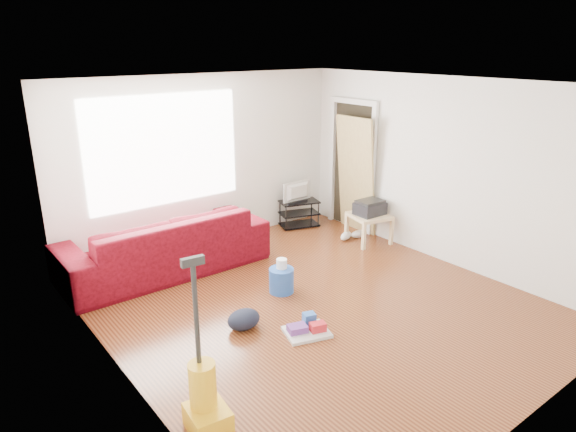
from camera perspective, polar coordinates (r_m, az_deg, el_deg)
room at (r=5.74m, az=2.84°, el=2.05°), size 4.51×5.01×2.51m
sofa at (r=7.11m, az=-13.33°, el=-5.89°), size 2.69×1.05×0.79m
tv_stand at (r=8.47m, az=1.24°, el=0.31°), size 0.71×0.53×0.43m
tv at (r=8.36m, az=1.26°, el=2.71°), size 0.56×0.07×0.32m
side_table at (r=7.85m, az=9.02°, el=-0.30°), size 0.65×0.65×0.44m
printer at (r=7.80m, az=9.09°, el=0.94°), size 0.43×0.34×0.22m
bucket at (r=6.36m, az=-0.73°, el=-8.39°), size 0.35×0.35×0.30m
toilet_paper at (r=6.29m, az=-0.70°, el=-6.58°), size 0.13×0.13×0.12m
cleaning_tray at (r=5.51m, az=2.12°, el=-12.40°), size 0.54×0.48×0.16m
backpack at (r=5.64m, az=-4.92°, el=-12.27°), size 0.40×0.33×0.20m
sneakers at (r=8.04m, az=7.18°, el=-2.09°), size 0.54×0.27×0.12m
vacuum at (r=4.28m, az=-9.21°, el=-19.43°), size 0.34×0.38×1.45m
door_panel at (r=8.42m, az=7.27°, el=-1.56°), size 0.23×0.74×1.84m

